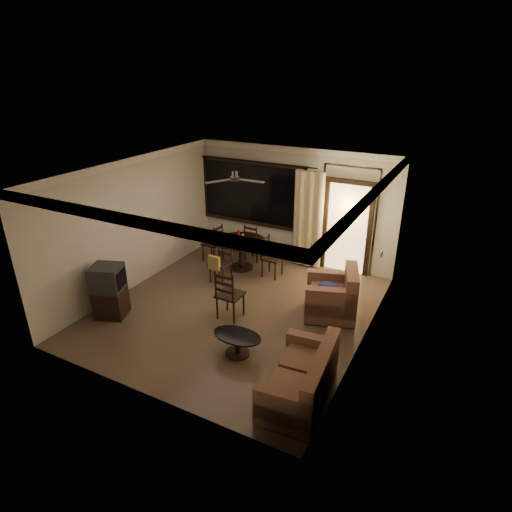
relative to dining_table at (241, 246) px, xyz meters
The scene contains 12 objects.
ground 2.01m from the dining_table, 63.09° to the right, with size 5.50×5.50×0.00m, color #7F6651.
room_shell 1.94m from the dining_table, ahead, with size 5.50×6.70×5.50m.
dining_table is the anchor object (origin of this frame).
dining_chair_west 0.88m from the dining_table, behind, with size 0.44×0.44×0.95m.
dining_chair_east 0.88m from the dining_table, ahead, with size 0.44×0.44×0.95m.
dining_chair_south 0.90m from the dining_table, 93.54° to the right, with size 0.44×0.50×0.95m.
dining_chair_north 0.64m from the dining_table, 85.48° to the left, with size 0.44×0.44×0.95m.
tv_cabinet 3.27m from the dining_table, 111.12° to the right, with size 0.69×0.66×1.06m.
sofa 4.58m from the dining_table, 49.39° to the right, with size 0.95×1.60×0.82m.
armchair 2.83m from the dining_table, 21.32° to the right, with size 1.20×1.20×0.96m.
coffee_table 3.40m from the dining_table, 61.71° to the right, with size 0.86×0.52×0.38m.
side_chair 2.25m from the dining_table, 66.13° to the right, with size 0.46×0.46×1.03m.
Camera 1 is at (3.78, -6.39, 4.47)m, focal length 30.00 mm.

